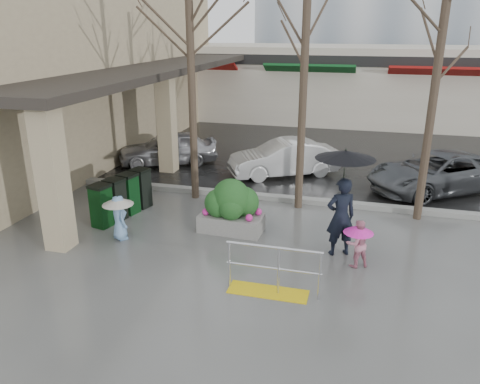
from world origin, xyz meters
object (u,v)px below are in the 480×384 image
at_px(planter, 232,207).
at_px(car_b, 284,158).
at_px(woman, 342,195).
at_px(car_c, 437,172).
at_px(handrail, 271,276).
at_px(tree_west, 190,23).
at_px(child_blue, 119,212).
at_px(child_pink, 358,240).
at_px(tree_midwest, 307,17).
at_px(tree_mideast, 442,33).
at_px(news_boxes, 122,196).
at_px(car_a, 168,148).

bearing_deg(planter, car_b, 84.95).
distance_m(woman, car_b, 6.20).
relative_size(car_b, car_c, 0.84).
xyz_separation_m(handrail, tree_west, (-3.36, 4.80, 4.71)).
bearing_deg(woman, child_blue, -18.39).
distance_m(child_pink, child_blue, 5.71).
relative_size(tree_west, car_b, 1.78).
bearing_deg(woman, child_pink, 105.31).
distance_m(planter, car_b, 5.12).
height_order(tree_midwest, woman, tree_midwest).
height_order(tree_mideast, woman, tree_mideast).
xyz_separation_m(child_blue, car_b, (3.00, 6.27, -0.08)).
bearing_deg(woman, planter, -36.84).
bearing_deg(news_boxes, tree_mideast, 26.93).
height_order(tree_mideast, car_a, tree_mideast).
bearing_deg(car_a, child_blue, -13.88).
xyz_separation_m(tree_midwest, car_c, (4.05, 2.56, -4.60)).
distance_m(handrail, news_boxes, 5.57).
distance_m(child_blue, car_a, 6.73).
height_order(handrail, news_boxes, news_boxes).
xyz_separation_m(child_blue, planter, (2.54, 1.17, -0.03)).
relative_size(handrail, news_boxes, 0.89).
relative_size(tree_mideast, car_a, 1.76).
height_order(woman, child_blue, woman).
bearing_deg(tree_west, woman, -31.06).
relative_size(car_a, car_c, 0.82).
bearing_deg(child_pink, tree_midwest, -89.32).
relative_size(tree_west, woman, 2.69).
height_order(handrail, woman, woman).
xyz_separation_m(planter, car_b, (0.45, 5.10, -0.04)).
height_order(tree_west, car_c, tree_west).
xyz_separation_m(child_pink, car_c, (2.29, 5.79, -0.00)).
bearing_deg(child_blue, handrail, -159.35).
height_order(tree_midwest, planter, tree_midwest).
xyz_separation_m(child_pink, car_a, (-7.24, 6.48, -0.00)).
relative_size(handrail, woman, 0.75).
distance_m(handrail, child_blue, 4.40).
relative_size(tree_midwest, planter, 4.24).
relative_size(child_blue, planter, 0.69).
xyz_separation_m(news_boxes, car_c, (8.66, 4.50, 0.05)).
bearing_deg(car_b, tree_midwest, -11.53).
bearing_deg(car_b, news_boxes, -66.28).
relative_size(tree_west, tree_mideast, 1.05).
distance_m(handrail, tree_mideast, 7.28).
distance_m(handrail, car_a, 9.83).
height_order(child_blue, planter, planter).
relative_size(tree_west, news_boxes, 3.20).
bearing_deg(planter, car_a, 127.07).
height_order(tree_mideast, news_boxes, tree_mideast).
xyz_separation_m(handrail, car_a, (-5.64, 8.05, 0.25)).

